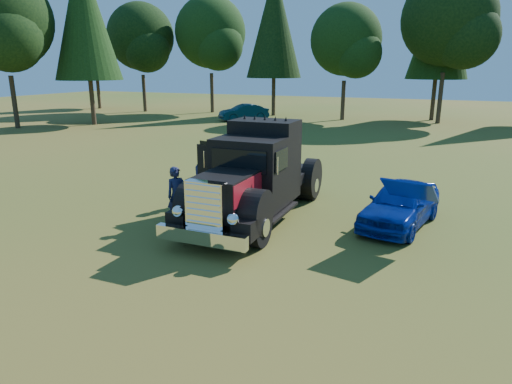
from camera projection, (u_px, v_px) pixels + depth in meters
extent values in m
plane|color=#2E5519|center=(251.00, 231.00, 13.28)|extent=(120.00, 120.00, 0.00)
cylinder|color=#2D2116|center=(98.00, 89.00, 51.40)|extent=(0.36, 0.36, 4.32)
cone|color=black|center=(93.00, 36.00, 49.90)|extent=(4.80, 4.80, 9.00)
cylinder|color=#2D2116|center=(144.00, 93.00, 47.94)|extent=(0.36, 0.36, 3.78)
sphere|color=black|center=(141.00, 36.00, 46.43)|extent=(6.72, 6.72, 6.72)
sphere|color=black|center=(147.00, 49.00, 45.54)|extent=(4.62, 4.62, 4.62)
cylinder|color=#2D2116|center=(212.00, 93.00, 47.04)|extent=(0.36, 0.36, 3.96)
sphere|color=black|center=(210.00, 32.00, 45.46)|extent=(7.04, 7.04, 7.04)
sphere|color=black|center=(218.00, 45.00, 44.53)|extent=(4.84, 4.84, 4.84)
cylinder|color=#2D2116|center=(274.00, 91.00, 43.86)|extent=(0.36, 0.36, 4.68)
cone|color=black|center=(274.00, 24.00, 42.23)|extent=(5.20, 5.20, 9.75)
cylinder|color=#2D2116|center=(343.00, 100.00, 40.49)|extent=(0.36, 0.36, 3.42)
sphere|color=black|center=(346.00, 40.00, 39.12)|extent=(6.08, 6.08, 6.08)
sphere|color=black|center=(357.00, 53.00, 38.32)|extent=(4.18, 4.18, 4.18)
cylinder|color=#2D2116|center=(440.00, 98.00, 37.81)|extent=(0.36, 0.36, 4.14)
sphere|color=black|center=(449.00, 19.00, 36.16)|extent=(7.36, 7.36, 7.36)
sphere|color=black|center=(466.00, 36.00, 35.19)|extent=(5.06, 5.06, 5.06)
cylinder|color=#2D2116|center=(92.00, 96.00, 36.93)|extent=(0.36, 0.36, 4.68)
cone|color=black|center=(84.00, 15.00, 35.31)|extent=(5.20, 5.20, 9.75)
cylinder|color=#2D2116|center=(14.00, 102.00, 35.00)|extent=(0.36, 0.36, 3.96)
sphere|color=black|center=(3.00, 20.00, 33.41)|extent=(7.04, 7.04, 7.04)
sphere|color=black|center=(8.00, 38.00, 32.49)|extent=(4.84, 4.84, 4.84)
cylinder|color=#2D2116|center=(434.00, 93.00, 40.06)|extent=(0.36, 0.36, 4.66)
cone|color=black|center=(441.00, 20.00, 38.44)|extent=(5.18, 5.18, 9.71)
cylinder|color=black|center=(191.00, 217.00, 12.80)|extent=(0.32, 1.10, 1.10)
cylinder|color=black|center=(259.00, 227.00, 12.00)|extent=(0.32, 1.10, 1.10)
cylinder|color=black|center=(257.00, 179.00, 17.05)|extent=(0.32, 1.10, 1.10)
cylinder|color=black|center=(311.00, 185.00, 16.26)|extent=(0.32, 1.10, 1.10)
cylinder|color=black|center=(265.00, 180.00, 16.93)|extent=(0.32, 1.10, 1.10)
cylinder|color=black|center=(302.00, 184.00, 16.38)|extent=(0.32, 1.10, 1.10)
cube|color=black|center=(260.00, 195.00, 14.69)|extent=(1.60, 6.40, 0.28)
cube|color=white|center=(201.00, 237.00, 11.29)|extent=(2.50, 0.22, 0.36)
cube|color=white|center=(206.00, 207.00, 11.37)|extent=(1.05, 0.30, 1.30)
cube|color=black|center=(225.00, 194.00, 12.29)|extent=(1.35, 1.80, 1.10)
cube|color=maroon|center=(202.00, 185.00, 12.50)|extent=(0.02, 1.80, 0.60)
cube|color=maroon|center=(248.00, 190.00, 11.97)|extent=(0.02, 1.80, 0.60)
cylinder|color=black|center=(193.00, 204.00, 12.65)|extent=(0.55, 1.24, 1.24)
cylinder|color=black|center=(256.00, 212.00, 11.93)|extent=(0.55, 1.24, 1.24)
sphere|color=white|center=(178.00, 211.00, 11.66)|extent=(0.32, 0.32, 0.32)
sphere|color=white|center=(233.00, 219.00, 11.07)|extent=(0.32, 0.32, 0.32)
cube|color=black|center=(248.00, 173.00, 13.60)|extent=(2.05, 1.30, 2.10)
cube|color=black|center=(239.00, 161.00, 12.87)|extent=(1.70, 0.05, 0.65)
cube|color=black|center=(265.00, 159.00, 14.70)|extent=(2.05, 1.30, 2.50)
cube|color=black|center=(282.00, 173.00, 16.37)|extent=(2.00, 2.00, 0.35)
cube|color=black|center=(211.00, 169.00, 14.68)|extent=(1.09, 0.30, 1.50)
cube|color=maroon|center=(211.00, 173.00, 14.77)|extent=(0.83, 0.21, 0.75)
imported|color=#072F9D|center=(400.00, 204.00, 13.61)|extent=(2.34, 4.19, 1.35)
cube|color=#072F9D|center=(410.00, 190.00, 11.77)|extent=(1.46, 1.17, 0.67)
imported|color=#1E2C47|center=(177.00, 195.00, 13.72)|extent=(0.69, 0.77, 1.76)
imported|color=#21314F|center=(205.00, 178.00, 15.73)|extent=(1.13, 1.13, 1.85)
imported|color=#093A3A|center=(244.00, 112.00, 40.16)|extent=(4.06, 4.16, 1.42)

